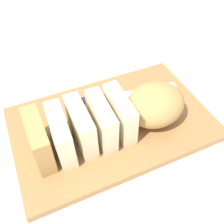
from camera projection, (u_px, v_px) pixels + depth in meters
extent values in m
plane|color=silver|center=(112.00, 126.00, 0.59)|extent=(3.00, 3.00, 0.00)
cube|color=#9E6B3D|center=(112.00, 123.00, 0.59)|extent=(0.45, 0.29, 0.02)
ellipsoid|color=tan|center=(155.00, 105.00, 0.55)|extent=(0.14, 0.11, 0.09)
cube|color=beige|center=(120.00, 114.00, 0.53)|extent=(0.04, 0.11, 0.09)
cube|color=beige|center=(101.00, 121.00, 0.52)|extent=(0.04, 0.11, 0.09)
cube|color=beige|center=(81.00, 126.00, 0.51)|extent=(0.04, 0.11, 0.09)
cube|color=beige|center=(61.00, 135.00, 0.49)|extent=(0.04, 0.11, 0.09)
cube|color=tan|center=(39.00, 140.00, 0.48)|extent=(0.03, 0.11, 0.09)
cube|color=silver|center=(138.00, 92.00, 0.64)|extent=(0.21, 0.05, 0.00)
cylinder|color=black|center=(86.00, 101.00, 0.61)|extent=(0.07, 0.03, 0.02)
cube|color=silver|center=(99.00, 98.00, 0.62)|extent=(0.02, 0.02, 0.02)
sphere|color=#996633|center=(108.00, 129.00, 0.56)|extent=(0.00, 0.00, 0.00)
sphere|color=#996633|center=(102.00, 128.00, 0.56)|extent=(0.01, 0.01, 0.01)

